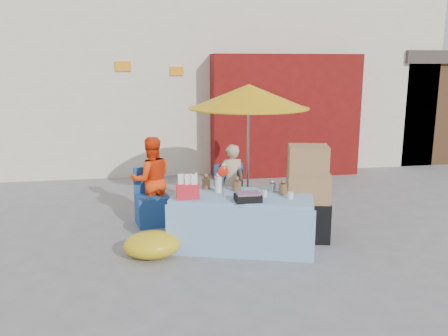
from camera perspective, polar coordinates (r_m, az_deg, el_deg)
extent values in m
plane|color=slate|center=(6.20, -0.96, -10.33)|extent=(80.00, 80.00, 0.00)
cube|color=silver|center=(12.68, -6.14, 11.70)|extent=(12.00, 5.00, 4.50)
cube|color=maroon|center=(10.38, 7.40, 6.26)|extent=(3.20, 0.60, 2.60)
cube|color=#4C331E|center=(13.85, 22.42, 6.54)|extent=(2.60, 3.00, 2.40)
cube|color=#3F3833|center=(13.80, 22.89, 12.12)|extent=(2.80, 3.20, 0.30)
cube|color=orange|center=(10.13, -12.04, 11.90)|extent=(0.32, 0.04, 0.20)
cube|color=orange|center=(10.16, -5.68, 11.54)|extent=(0.28, 0.04, 0.18)
cube|color=#7CA2C7|center=(6.34, 2.20, -6.36)|extent=(1.98, 1.33, 0.72)
cube|color=#7CA2C7|center=(5.95, 1.81, -7.87)|extent=(1.79, 0.59, 0.67)
cube|color=#7CA2C7|center=(6.74, 2.54, -5.41)|extent=(1.79, 0.59, 0.67)
cylinder|color=silver|center=(6.45, -4.00, -1.92)|extent=(0.13, 0.13, 0.17)
cylinder|color=brown|center=(6.51, -2.18, -1.86)|extent=(0.14, 0.14, 0.15)
cylinder|color=silver|center=(6.33, -0.70, -1.98)|extent=(0.12, 0.12, 0.21)
cylinder|color=brown|center=(6.40, 1.55, -2.17)|extent=(0.16, 0.16, 0.13)
cylinder|color=#B2B2B7|center=(6.39, 5.83, -2.34)|extent=(0.11, 0.11, 0.11)
cylinder|color=brown|center=(6.28, 7.11, -2.52)|extent=(0.13, 0.13, 0.14)
cylinder|color=silver|center=(6.15, 4.86, -3.05)|extent=(0.10, 0.10, 0.09)
cylinder|color=silver|center=(6.10, 7.98, -3.27)|extent=(0.10, 0.10, 0.09)
sphere|color=brown|center=(6.24, -5.04, -2.57)|extent=(0.14, 0.14, 0.14)
ellipsoid|color=red|center=(6.03, -0.13, -0.42)|extent=(0.15, 0.09, 0.14)
cube|color=red|center=(6.03, -4.38, -2.86)|extent=(0.31, 0.21, 0.19)
cube|color=black|center=(5.93, 2.89, -3.61)|extent=(0.38, 0.32, 0.09)
cube|color=navy|center=(7.31, -8.58, -5.00)|extent=(0.55, 0.53, 0.45)
cube|color=navy|center=(7.41, -9.00, -1.37)|extent=(0.48, 0.11, 0.40)
cube|color=navy|center=(7.44, 1.11, -4.55)|extent=(0.55, 0.53, 0.45)
cube|color=navy|center=(7.53, 0.55, -0.99)|extent=(0.48, 0.11, 0.40)
imported|color=#FF3D0D|center=(7.34, -8.72, -1.40)|extent=(0.71, 0.60, 1.32)
imported|color=#C4B28A|center=(7.49, 0.90, -1.56)|extent=(0.47, 0.35, 1.18)
cylinder|color=gray|center=(7.60, 2.92, 1.82)|extent=(0.04, 0.04, 2.00)
cone|color=#DEA00B|center=(7.49, 2.99, 8.60)|extent=(1.90, 1.90, 0.38)
cylinder|color=#DEA00B|center=(7.50, 2.98, 7.23)|extent=(1.90, 1.90, 0.02)
cube|color=black|center=(6.73, 9.92, -6.19)|extent=(0.70, 0.62, 0.54)
cube|color=#9F7648|center=(6.59, 10.08, -2.23)|extent=(0.65, 0.56, 0.41)
cube|color=#9F7648|center=(6.48, 10.09, 1.07)|extent=(0.60, 0.50, 0.37)
ellipsoid|color=gold|center=(6.13, -8.61, -9.10)|extent=(0.78, 0.65, 0.33)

